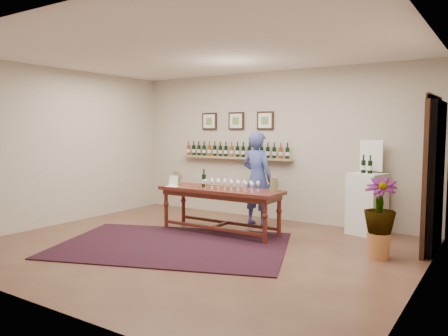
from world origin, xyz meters
The scene contains 14 objects.
ground centered at (0.00, 0.00, 0.00)m, with size 6.00×6.00×0.00m, color #502F23.
room_shell centered at (2.11, 1.86, 1.12)m, with size 6.00×6.00×6.00m.
rug centered at (-0.33, -0.10, 0.01)m, with size 3.31×2.21×0.02m, color #450F0C.
tasting_table centered at (-0.17, 0.94, 0.63)m, with size 2.11×0.67×0.75m.
table_glasses centered at (0.06, 0.93, 0.83)m, with size 1.16×0.27×0.16m, color silver, non-canonical shape.
table_bottles centered at (-0.51, 1.00, 0.89)m, with size 0.27×0.16×0.29m, color black, non-canonical shape.
pitcher_left centered at (-1.14, 1.02, 0.86)m, with size 0.15×0.15×0.23m, color olive, non-canonical shape.
pitcher_right centered at (0.73, 1.10, 0.86)m, with size 0.14×0.14×0.22m, color olive, non-canonical shape.
menu_card centered at (-0.98, 0.73, 0.84)m, with size 0.20×0.15×0.18m, color white.
display_pedestal centered at (1.87, 2.20, 0.50)m, with size 0.50×0.50×1.00m, color white.
pedestal_bottles centered at (1.86, 2.18, 1.14)m, with size 0.28×0.08×0.28m, color black, non-canonical shape.
info_sign centered at (1.88, 2.35, 1.28)m, with size 0.41×0.02×0.56m, color white.
potted_plant centered at (2.38, 0.91, 0.54)m, with size 0.55×0.55×0.93m.
person centered at (0.05, 1.80, 0.84)m, with size 0.61×0.40×1.68m, color #374383.
Camera 1 is at (3.76, -4.97, 1.70)m, focal length 35.00 mm.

